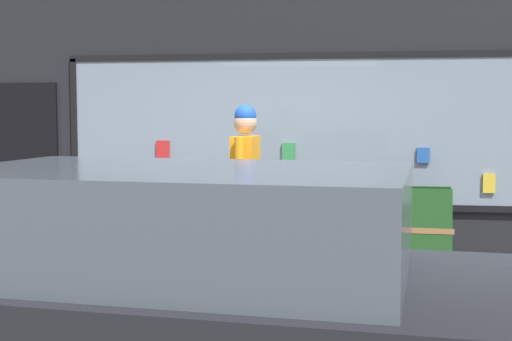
{
  "coord_description": "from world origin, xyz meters",
  "views": [
    {
      "loc": [
        1.21,
        -6.56,
        1.71
      ],
      "look_at": [
        -0.02,
        0.9,
        1.09
      ],
      "focal_mm": 50.0,
      "sensor_mm": 36.0,
      "label": 1
    }
  ],
  "objects_px": {
    "parked_car": "(180,288)",
    "small_dog": "(279,262)",
    "person_browsing": "(245,176)",
    "sandwich_board_sign": "(424,228)",
    "display_table_main": "(260,203)"
  },
  "relations": [
    {
      "from": "display_table_main",
      "to": "sandwich_board_sign",
      "type": "height_order",
      "value": "display_table_main"
    },
    {
      "from": "parked_car",
      "to": "small_dog",
      "type": "bearing_deg",
      "value": 91.63
    },
    {
      "from": "display_table_main",
      "to": "person_browsing",
      "type": "distance_m",
      "value": 0.7
    },
    {
      "from": "small_dog",
      "to": "parked_car",
      "type": "xyz_separation_m",
      "value": [
        -0.15,
        -3.01,
        0.48
      ]
    },
    {
      "from": "person_browsing",
      "to": "sandwich_board_sign",
      "type": "bearing_deg",
      "value": -64.32
    },
    {
      "from": "display_table_main",
      "to": "sandwich_board_sign",
      "type": "bearing_deg",
      "value": 7.06
    },
    {
      "from": "display_table_main",
      "to": "small_dog",
      "type": "distance_m",
      "value": 1.07
    },
    {
      "from": "sandwich_board_sign",
      "to": "parked_car",
      "type": "distance_m",
      "value": 4.45
    },
    {
      "from": "display_table_main",
      "to": "parked_car",
      "type": "relative_size",
      "value": 0.54
    },
    {
      "from": "small_dog",
      "to": "parked_car",
      "type": "height_order",
      "value": "parked_car"
    },
    {
      "from": "small_dog",
      "to": "sandwich_board_sign",
      "type": "bearing_deg",
      "value": -45.7
    },
    {
      "from": "person_browsing",
      "to": "sandwich_board_sign",
      "type": "height_order",
      "value": "person_browsing"
    },
    {
      "from": "person_browsing",
      "to": "sandwich_board_sign",
      "type": "relative_size",
      "value": 2.01
    },
    {
      "from": "person_browsing",
      "to": "small_dog",
      "type": "relative_size",
      "value": 2.86
    },
    {
      "from": "small_dog",
      "to": "sandwich_board_sign",
      "type": "relative_size",
      "value": 0.7
    }
  ]
}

